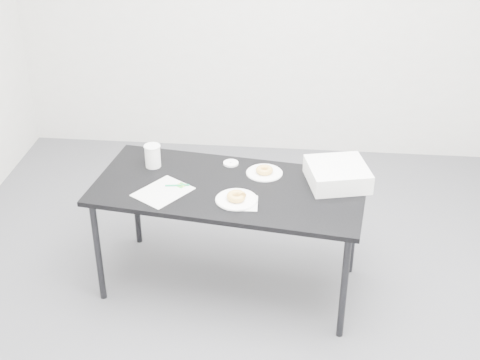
# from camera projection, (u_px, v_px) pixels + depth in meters

# --- Properties ---
(floor) EXTENTS (4.00, 4.00, 0.00)m
(floor) POSITION_uv_depth(u_px,v_px,m) (237.00, 293.00, 4.13)
(floor) COLOR #4B4B50
(floor) RESTS_ON ground
(table) EXTENTS (1.64, 0.93, 0.71)m
(table) POSITION_uv_depth(u_px,v_px,m) (229.00, 194.00, 3.89)
(table) COLOR black
(table) RESTS_ON floor
(scorecard) EXTENTS (0.36, 0.38, 0.00)m
(scorecard) POSITION_uv_depth(u_px,v_px,m) (163.00, 192.00, 3.80)
(scorecard) COLOR silver
(scorecard) RESTS_ON table
(logo_patch) EXTENTS (0.07, 0.07, 0.00)m
(logo_patch) POSITION_uv_depth(u_px,v_px,m) (181.00, 185.00, 3.86)
(logo_patch) COLOR green
(logo_patch) RESTS_ON scorecard
(pen) EXTENTS (0.14, 0.03, 0.01)m
(pen) POSITION_uv_depth(u_px,v_px,m) (177.00, 185.00, 3.86)
(pen) COLOR #0D9758
(pen) RESTS_ON scorecard
(napkin) EXTENTS (0.17, 0.17, 0.00)m
(napkin) POSITION_uv_depth(u_px,v_px,m) (243.00, 203.00, 3.70)
(napkin) COLOR silver
(napkin) RESTS_ON table
(plate_near) EXTENTS (0.24, 0.24, 0.01)m
(plate_near) POSITION_uv_depth(u_px,v_px,m) (237.00, 200.00, 3.72)
(plate_near) COLOR white
(plate_near) RESTS_ON napkin
(donut_near) EXTENTS (0.12, 0.12, 0.04)m
(donut_near) POSITION_uv_depth(u_px,v_px,m) (237.00, 196.00, 3.71)
(donut_near) COLOR gold
(donut_near) RESTS_ON plate_near
(plate_far) EXTENTS (0.22, 0.22, 0.01)m
(plate_far) POSITION_uv_depth(u_px,v_px,m) (264.00, 173.00, 3.99)
(plate_far) COLOR white
(plate_far) RESTS_ON table
(donut_far) EXTENTS (0.13, 0.13, 0.03)m
(donut_far) POSITION_uv_depth(u_px,v_px,m) (264.00, 170.00, 3.98)
(donut_far) COLOR gold
(donut_far) RESTS_ON plate_far
(coffee_cup) EXTENTS (0.09, 0.09, 0.14)m
(coffee_cup) POSITION_uv_depth(u_px,v_px,m) (153.00, 156.00, 4.03)
(coffee_cup) COLOR white
(coffee_cup) RESTS_ON table
(cup_lid) EXTENTS (0.09, 0.09, 0.01)m
(cup_lid) POSITION_uv_depth(u_px,v_px,m) (231.00, 163.00, 4.09)
(cup_lid) COLOR white
(cup_lid) RESTS_ON table
(bakery_box) EXTENTS (0.40, 0.40, 0.11)m
(bakery_box) POSITION_uv_depth(u_px,v_px,m) (337.00, 174.00, 3.87)
(bakery_box) COLOR white
(bakery_box) RESTS_ON table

